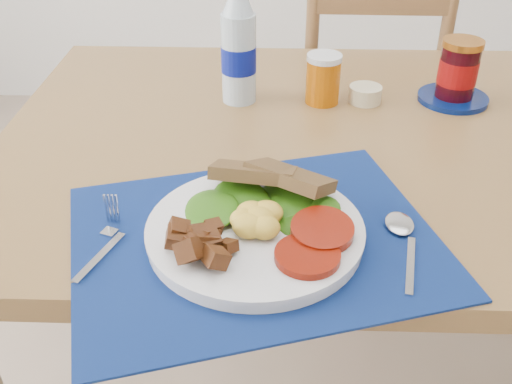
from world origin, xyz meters
TOP-DOWN VIEW (x-y plane):
  - table at (0.00, 0.20)m, footprint 1.40×0.90m
  - chair_far at (0.07, 0.83)m, footprint 0.41×0.39m
  - placemat at (-0.22, -0.12)m, footprint 0.59×0.52m
  - breakfast_plate at (-0.22, -0.13)m, footprint 0.30×0.30m
  - fork at (-0.42, -0.14)m, footprint 0.05×0.16m
  - spoon at (-0.01, -0.12)m, footprint 0.04×0.18m
  - water_bottle at (-0.27, 0.34)m, footprint 0.07×0.07m
  - juice_glass at (-0.10, 0.34)m, footprint 0.07×0.07m
  - ramekin at (-0.01, 0.34)m, footprint 0.07×0.07m
  - jam_on_saucer at (0.17, 0.35)m, footprint 0.14×0.14m

SIDE VIEW (x-z plane):
  - chair_far at x=0.07m, z-range 0.01..1.09m
  - table at x=0.00m, z-range 0.29..1.04m
  - placemat at x=-0.22m, z-range 0.75..0.75m
  - fork at x=-0.42m, z-range 0.75..0.76m
  - spoon at x=-0.01m, z-range 0.75..0.76m
  - ramekin at x=-0.01m, z-range 0.75..0.78m
  - breakfast_plate at x=-0.22m, z-range 0.74..0.81m
  - juice_glass at x=-0.10m, z-range 0.75..0.84m
  - jam_on_saucer at x=0.17m, z-range 0.74..0.87m
  - water_bottle at x=-0.27m, z-range 0.74..0.97m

